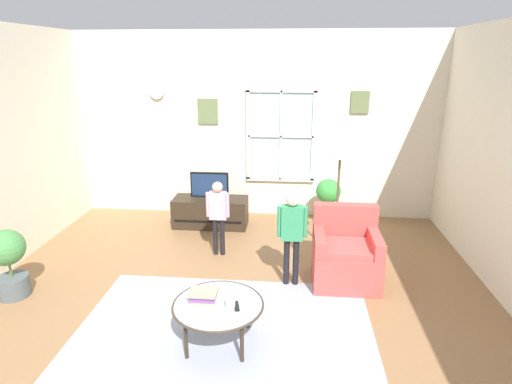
{
  "coord_description": "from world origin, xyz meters",
  "views": [
    {
      "loc": [
        0.61,
        -3.53,
        2.55
      ],
      "look_at": [
        0.23,
        0.73,
        1.17
      ],
      "focal_mm": 29.4,
      "sensor_mm": 36.0,
      "label": 1
    }
  ],
  "objects_px": {
    "television": "(210,185)",
    "coffee_table": "(218,306)",
    "remote_near_books": "(237,306)",
    "potted_plant_corner": "(8,259)",
    "person_pink_shirt": "(218,210)",
    "armchair": "(346,255)",
    "floor_lamp": "(340,160)",
    "book_stack": "(204,295)",
    "person_green_shirt": "(292,228)",
    "tv_stand": "(211,212)",
    "cup": "(230,304)",
    "potted_plant_by_window": "(328,198)"
  },
  "relations": [
    {
      "from": "book_stack",
      "to": "potted_plant_corner",
      "type": "distance_m",
      "value": 2.35
    },
    {
      "from": "tv_stand",
      "to": "floor_lamp",
      "type": "relative_size",
      "value": 0.72
    },
    {
      "from": "tv_stand",
      "to": "potted_plant_corner",
      "type": "xyz_separation_m",
      "value": [
        -1.8,
        -2.23,
        0.22
      ]
    },
    {
      "from": "book_stack",
      "to": "person_green_shirt",
      "type": "distance_m",
      "value": 1.36
    },
    {
      "from": "potted_plant_corner",
      "to": "cup",
      "type": "bearing_deg",
      "value": -14.39
    },
    {
      "from": "person_green_shirt",
      "to": "person_pink_shirt",
      "type": "relative_size",
      "value": 1.1
    },
    {
      "from": "book_stack",
      "to": "potted_plant_corner",
      "type": "xyz_separation_m",
      "value": [
        -2.28,
        0.54,
        -0.01
      ]
    },
    {
      "from": "remote_near_books",
      "to": "potted_plant_corner",
      "type": "bearing_deg",
      "value": 166.42
    },
    {
      "from": "television",
      "to": "cup",
      "type": "height_order",
      "value": "television"
    },
    {
      "from": "potted_plant_corner",
      "to": "floor_lamp",
      "type": "distance_m",
      "value": 3.97
    },
    {
      "from": "coffee_table",
      "to": "person_green_shirt",
      "type": "relative_size",
      "value": 0.75
    },
    {
      "from": "book_stack",
      "to": "person_pink_shirt",
      "type": "xyz_separation_m",
      "value": [
        -0.17,
        1.77,
        0.18
      ]
    },
    {
      "from": "cup",
      "to": "floor_lamp",
      "type": "height_order",
      "value": "floor_lamp"
    },
    {
      "from": "potted_plant_by_window",
      "to": "armchair",
      "type": "bearing_deg",
      "value": -87.12
    },
    {
      "from": "remote_near_books",
      "to": "person_pink_shirt",
      "type": "distance_m",
      "value": 1.93
    },
    {
      "from": "coffee_table",
      "to": "person_pink_shirt",
      "type": "distance_m",
      "value": 1.87
    },
    {
      "from": "television",
      "to": "person_green_shirt",
      "type": "relative_size",
      "value": 0.52
    },
    {
      "from": "tv_stand",
      "to": "floor_lamp",
      "type": "distance_m",
      "value": 2.36
    },
    {
      "from": "remote_near_books",
      "to": "armchair",
      "type": "bearing_deg",
      "value": 49.55
    },
    {
      "from": "coffee_table",
      "to": "potted_plant_by_window",
      "type": "bearing_deg",
      "value": 68.03
    },
    {
      "from": "book_stack",
      "to": "cup",
      "type": "distance_m",
      "value": 0.29
    },
    {
      "from": "remote_near_books",
      "to": "potted_plant_corner",
      "type": "xyz_separation_m",
      "value": [
        -2.6,
        0.63,
        0.03
      ]
    },
    {
      "from": "person_pink_shirt",
      "to": "potted_plant_corner",
      "type": "relative_size",
      "value": 1.3
    },
    {
      "from": "coffee_table",
      "to": "potted_plant_by_window",
      "type": "xyz_separation_m",
      "value": [
        1.21,
        3.0,
        0.07
      ]
    },
    {
      "from": "person_green_shirt",
      "to": "coffee_table",
      "type": "bearing_deg",
      "value": -120.27
    },
    {
      "from": "person_green_shirt",
      "to": "person_pink_shirt",
      "type": "distance_m",
      "value": 1.2
    },
    {
      "from": "cup",
      "to": "person_pink_shirt",
      "type": "height_order",
      "value": "person_pink_shirt"
    },
    {
      "from": "armchair",
      "to": "floor_lamp",
      "type": "height_order",
      "value": "floor_lamp"
    },
    {
      "from": "potted_plant_by_window",
      "to": "floor_lamp",
      "type": "xyz_separation_m",
      "value": [
        0.02,
        -1.13,
        0.87
      ]
    },
    {
      "from": "potted_plant_by_window",
      "to": "television",
      "type": "bearing_deg",
      "value": -174.35
    },
    {
      "from": "book_stack",
      "to": "armchair",
      "type": "bearing_deg",
      "value": 40.49
    },
    {
      "from": "tv_stand",
      "to": "potted_plant_by_window",
      "type": "distance_m",
      "value": 1.86
    },
    {
      "from": "remote_near_books",
      "to": "floor_lamp",
      "type": "height_order",
      "value": "floor_lamp"
    },
    {
      "from": "cup",
      "to": "person_green_shirt",
      "type": "relative_size",
      "value": 0.09
    },
    {
      "from": "person_pink_shirt",
      "to": "remote_near_books",
      "type": "bearing_deg",
      "value": -75.16
    },
    {
      "from": "remote_near_books",
      "to": "person_pink_shirt",
      "type": "bearing_deg",
      "value": 104.84
    },
    {
      "from": "armchair",
      "to": "book_stack",
      "type": "height_order",
      "value": "armchair"
    },
    {
      "from": "tv_stand",
      "to": "floor_lamp",
      "type": "bearing_deg",
      "value": -27.28
    },
    {
      "from": "television",
      "to": "coffee_table",
      "type": "distance_m",
      "value": 2.9
    },
    {
      "from": "book_stack",
      "to": "remote_near_books",
      "type": "xyz_separation_m",
      "value": [
        0.32,
        -0.09,
        -0.04
      ]
    },
    {
      "from": "remote_near_books",
      "to": "potted_plant_corner",
      "type": "height_order",
      "value": "potted_plant_corner"
    },
    {
      "from": "book_stack",
      "to": "potted_plant_by_window",
      "type": "relative_size",
      "value": 0.33
    },
    {
      "from": "person_green_shirt",
      "to": "potted_plant_corner",
      "type": "height_order",
      "value": "person_green_shirt"
    },
    {
      "from": "book_stack",
      "to": "person_pink_shirt",
      "type": "height_order",
      "value": "person_pink_shirt"
    },
    {
      "from": "cup",
      "to": "person_green_shirt",
      "type": "height_order",
      "value": "person_green_shirt"
    },
    {
      "from": "coffee_table",
      "to": "floor_lamp",
      "type": "height_order",
      "value": "floor_lamp"
    },
    {
      "from": "floor_lamp",
      "to": "armchair",
      "type": "bearing_deg",
      "value": -83.22
    },
    {
      "from": "remote_near_books",
      "to": "potted_plant_by_window",
      "type": "height_order",
      "value": "potted_plant_by_window"
    },
    {
      "from": "cup",
      "to": "floor_lamp",
      "type": "xyz_separation_m",
      "value": [
        1.1,
        1.93,
        0.87
      ]
    },
    {
      "from": "tv_stand",
      "to": "potted_plant_corner",
      "type": "distance_m",
      "value": 2.87
    }
  ]
}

